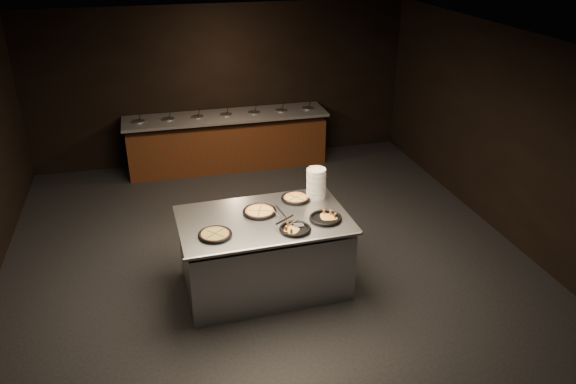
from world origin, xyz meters
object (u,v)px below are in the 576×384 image
object	(u,v)px
plate_stack	(316,184)
pan_veggie_whole	(215,234)
pan_cheese_whole	(260,211)
serving_counter	(264,255)

from	to	relation	value
plate_stack	pan_veggie_whole	xyz separation A→B (m)	(-1.39, -0.65, -0.18)
pan_veggie_whole	pan_cheese_whole	distance (m)	0.74
serving_counter	pan_cheese_whole	xyz separation A→B (m)	(-0.02, 0.15, 0.53)
plate_stack	pan_veggie_whole	size ratio (longest dim) A/B	1.02
serving_counter	plate_stack	size ratio (longest dim) A/B	5.24
plate_stack	pan_cheese_whole	distance (m)	0.84
pan_veggie_whole	serving_counter	bearing A→B (deg)	23.86
pan_cheese_whole	serving_counter	bearing A→B (deg)	-83.96
serving_counter	pan_veggie_whole	world-z (taller)	pan_veggie_whole
pan_cheese_whole	plate_stack	bearing A→B (deg)	16.32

